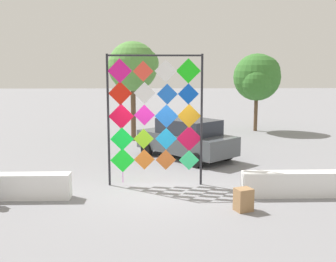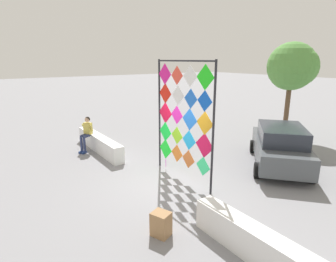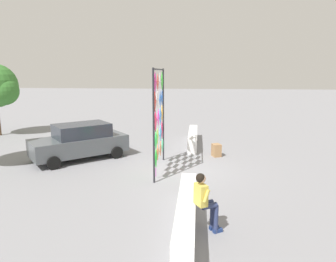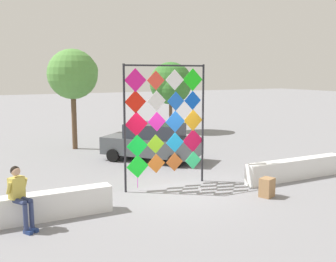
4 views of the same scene
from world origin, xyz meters
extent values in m
plane|color=gray|center=(0.00, 0.00, 0.00)|extent=(120.00, 120.00, 0.00)
cube|color=white|center=(-4.49, -0.56, 0.36)|extent=(4.16, 0.46, 0.71)
cube|color=white|center=(4.49, -0.56, 0.36)|extent=(4.16, 0.46, 0.71)
cylinder|color=#232328|center=(-1.47, 0.70, 2.01)|extent=(0.07, 0.07, 4.03)
cylinder|color=#232328|center=(1.37, 0.70, 2.01)|extent=(0.07, 0.07, 4.03)
cylinder|color=#232328|center=(-0.05, 0.70, 3.98)|extent=(2.84, 0.06, 0.06)
cube|color=#18F62E|center=(-1.05, 0.69, 0.79)|extent=(0.76, 0.01, 0.76)
cylinder|color=#E516D1|center=(-1.05, 0.70, 0.25)|extent=(0.02, 0.02, 0.33)
cube|color=orange|center=(-0.39, 0.72, 0.81)|extent=(0.65, 0.01, 0.65)
cube|color=orange|center=(0.28, 0.69, 0.80)|extent=(0.64, 0.01, 0.64)
cube|color=#39EB8C|center=(1.00, 0.69, 0.78)|extent=(0.63, 0.01, 0.63)
cube|color=#10E83C|center=(-1.06, 0.69, 1.46)|extent=(0.73, 0.01, 0.73)
cube|color=#8DDA21|center=(-0.40, 0.72, 1.46)|extent=(0.63, 0.01, 0.63)
cube|color=#1DA6F1|center=(0.29, 0.69, 1.46)|extent=(0.67, 0.01, 0.67)
cylinder|color=orange|center=(0.29, 0.70, 1.01)|extent=(0.02, 0.02, 0.24)
cube|color=#D11144|center=(1.00, 0.71, 1.46)|extent=(0.80, 0.01, 0.80)
cube|color=red|center=(-1.07, 0.70, 2.15)|extent=(0.78, 0.01, 0.78)
cube|color=#D8229E|center=(-0.37, 0.69, 2.19)|extent=(0.64, 0.01, 0.64)
cube|color=blue|center=(0.30, 0.69, 2.16)|extent=(0.72, 0.01, 0.72)
cube|color=orange|center=(0.99, 0.71, 2.16)|extent=(0.74, 0.01, 0.74)
cylinder|color=blue|center=(0.99, 0.72, 1.65)|extent=(0.02, 0.02, 0.29)
cube|color=red|center=(-1.09, 0.71, 2.85)|extent=(0.72, 0.01, 0.72)
cylinder|color=#16D6E5|center=(-1.09, 0.72, 2.36)|extent=(0.02, 0.02, 0.26)
cube|color=white|center=(-0.36, 0.72, 2.86)|extent=(0.66, 0.01, 0.66)
cube|color=blue|center=(0.33, 0.70, 2.83)|extent=(0.63, 0.01, 0.63)
cylinder|color=orange|center=(0.33, 0.71, 2.41)|extent=(0.02, 0.02, 0.19)
cube|color=blue|center=(0.97, 0.70, 2.83)|extent=(0.64, 0.01, 0.64)
cylinder|color=orange|center=(0.97, 0.71, 2.42)|extent=(0.02, 0.02, 0.19)
cube|color=#E51984|center=(-1.09, 0.69, 3.52)|extent=(0.74, 0.01, 0.74)
cube|color=#F44635|center=(-0.39, 0.69, 3.51)|extent=(0.62, 0.01, 0.62)
cube|color=white|center=(0.28, 0.69, 3.52)|extent=(0.68, 0.01, 0.68)
cube|color=#1DDA1A|center=(0.96, 0.70, 3.52)|extent=(0.75, 0.01, 0.75)
cylinder|color=navy|center=(-4.72, -1.29, 0.36)|extent=(0.11, 0.11, 0.71)
cylinder|color=navy|center=(-4.82, -1.12, 0.74)|extent=(0.31, 0.40, 0.13)
cube|color=navy|center=(-4.69, -1.34, 0.04)|extent=(0.21, 0.26, 0.09)
cylinder|color=navy|center=(-4.57, -1.21, 0.36)|extent=(0.11, 0.11, 0.71)
cylinder|color=navy|center=(-4.67, -1.04, 0.74)|extent=(0.31, 0.40, 0.13)
cube|color=navy|center=(-4.54, -1.26, 0.04)|extent=(0.21, 0.26, 0.09)
cube|color=gold|center=(-4.84, -0.91, 1.03)|extent=(0.41, 0.35, 0.52)
sphere|color=tan|center=(-4.84, -0.91, 1.43)|extent=(0.22, 0.22, 0.22)
sphere|color=black|center=(-4.85, -0.89, 1.45)|extent=(0.22, 0.22, 0.22)
cylinder|color=gold|center=(-5.02, -1.04, 1.08)|extent=(0.16, 0.19, 0.31)
cylinder|color=gold|center=(-4.64, -0.82, 1.08)|extent=(0.16, 0.19, 0.31)
cube|color=#4C5156|center=(1.18, 4.50, 0.64)|extent=(4.04, 4.26, 0.74)
cube|color=#282D38|center=(1.28, 4.38, 1.31)|extent=(2.69, 2.76, 0.59)
cylinder|color=black|center=(-0.40, 4.97, 0.27)|extent=(0.52, 0.56, 0.55)
cylinder|color=black|center=(0.93, 6.13, 0.27)|extent=(0.52, 0.56, 0.55)
cylinder|color=black|center=(1.44, 2.86, 0.27)|extent=(0.52, 0.56, 0.55)
cylinder|color=black|center=(2.77, 4.02, 0.27)|extent=(0.52, 0.56, 0.55)
cube|color=#9E754C|center=(2.20, -1.70, 0.29)|extent=(0.51, 0.48, 0.59)
cylinder|color=brown|center=(5.71, 11.49, 1.14)|extent=(0.21, 0.21, 2.28)
sphere|color=#38752D|center=(5.71, 11.49, 3.08)|extent=(2.66, 2.66, 2.66)
sphere|color=#38752D|center=(5.59, 11.85, 3.20)|extent=(1.54, 1.54, 1.54)
sphere|color=#38752D|center=(5.58, 10.87, 2.79)|extent=(1.78, 1.78, 1.78)
sphere|color=#38752D|center=(6.11, 11.52, 3.37)|extent=(1.84, 1.84, 1.84)
cylinder|color=brown|center=(-1.14, 8.57, 1.47)|extent=(0.25, 0.25, 2.95)
sphere|color=#569342|center=(-1.14, 8.57, 3.68)|extent=(2.43, 2.43, 2.43)
sphere|color=#569342|center=(-1.24, 8.44, 3.35)|extent=(1.72, 1.72, 1.72)
sphere|color=#569342|center=(-0.98, 8.91, 3.64)|extent=(1.99, 1.99, 1.99)
sphere|color=#569342|center=(-0.54, 8.66, 3.83)|extent=(1.36, 1.36, 1.36)
camera|label=1|loc=(-0.02, -11.62, 3.62)|focal=43.60mm
camera|label=2|loc=(6.89, -4.81, 4.03)|focal=29.25mm
camera|label=3|loc=(-11.58, -0.80, 3.88)|focal=32.23mm
camera|label=4|loc=(-5.74, -10.67, 3.76)|focal=42.12mm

